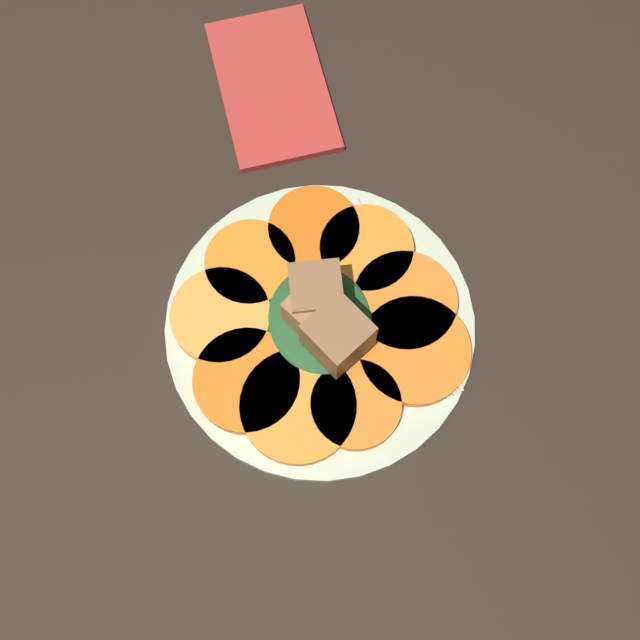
# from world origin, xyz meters

# --- Properties ---
(table_slab) EXTENTS (1.20, 1.20, 0.02)m
(table_slab) POSITION_xyz_m (0.00, 0.00, 0.01)
(table_slab) COLOR black
(table_slab) RESTS_ON ground
(plate) EXTENTS (0.27, 0.27, 0.01)m
(plate) POSITION_xyz_m (0.00, 0.00, 0.03)
(plate) COLOR beige
(plate) RESTS_ON table_slab
(carrot_slice_0) EXTENTS (0.09, 0.09, 0.01)m
(carrot_slice_0) POSITION_xyz_m (0.00, -0.07, 0.04)
(carrot_slice_0) COLOR orange
(carrot_slice_0) RESTS_ON plate
(carrot_slice_1) EXTENTS (0.08, 0.08, 0.01)m
(carrot_slice_1) POSITION_xyz_m (0.05, -0.06, 0.04)
(carrot_slice_1) COLOR orange
(carrot_slice_1) RESTS_ON plate
(carrot_slice_2) EXTENTS (0.08, 0.08, 0.01)m
(carrot_slice_2) POSITION_xyz_m (0.08, -0.02, 0.04)
(carrot_slice_2) COLOR #D35E12
(carrot_slice_2) RESTS_ON plate
(carrot_slice_3) EXTENTS (0.08, 0.08, 0.01)m
(carrot_slice_3) POSITION_xyz_m (0.07, 0.05, 0.04)
(carrot_slice_3) COLOR orange
(carrot_slice_3) RESTS_ON plate
(carrot_slice_4) EXTENTS (0.09, 0.09, 0.01)m
(carrot_slice_4) POSITION_xyz_m (0.03, 0.08, 0.04)
(carrot_slice_4) COLOR #F99539
(carrot_slice_4) RESTS_ON plate
(carrot_slice_5) EXTENTS (0.09, 0.09, 0.01)m
(carrot_slice_5) POSITION_xyz_m (-0.04, 0.07, 0.04)
(carrot_slice_5) COLOR orange
(carrot_slice_5) RESTS_ON plate
(carrot_slice_6) EXTENTS (0.10, 0.10, 0.01)m
(carrot_slice_6) POSITION_xyz_m (-0.07, 0.04, 0.04)
(carrot_slice_6) COLOR orange
(carrot_slice_6) RESTS_ON plate
(carrot_slice_7) EXTENTS (0.08, 0.08, 0.01)m
(carrot_slice_7) POSITION_xyz_m (-0.08, -0.01, 0.04)
(carrot_slice_7) COLOR orange
(carrot_slice_7) RESTS_ON plate
(carrot_slice_8) EXTENTS (0.09, 0.09, 0.01)m
(carrot_slice_8) POSITION_xyz_m (-0.04, -0.07, 0.04)
(carrot_slice_8) COLOR orange
(carrot_slice_8) RESTS_ON plate
(center_pile) EXTENTS (0.11, 0.09, 0.06)m
(center_pile) POSITION_xyz_m (-0.00, -0.00, 0.06)
(center_pile) COLOR #235128
(center_pile) RESTS_ON plate
(fork) EXTENTS (0.20, 0.05, 0.00)m
(fork) POSITION_xyz_m (0.00, -0.07, 0.03)
(fork) COLOR silver
(fork) RESTS_ON plate
(napkin) EXTENTS (0.17, 0.10, 0.01)m
(napkin) POSITION_xyz_m (0.25, -0.01, 0.02)
(napkin) COLOR #B2332D
(napkin) RESTS_ON table_slab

